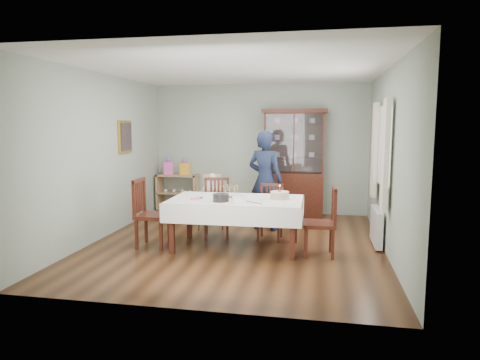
% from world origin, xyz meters
% --- Properties ---
extents(floor, '(5.00, 5.00, 0.00)m').
position_xyz_m(floor, '(0.00, 0.00, 0.00)').
color(floor, '#593319').
rests_on(floor, ground).
extents(room_shell, '(5.00, 5.00, 5.00)m').
position_xyz_m(room_shell, '(0.00, 0.53, 1.70)').
color(room_shell, '#9EAA99').
rests_on(room_shell, floor).
extents(dining_table, '(2.02, 1.18, 0.76)m').
position_xyz_m(dining_table, '(0.05, -0.25, 0.38)').
color(dining_table, '#4A1E12').
rests_on(dining_table, floor).
extents(china_cabinet, '(1.30, 0.48, 2.18)m').
position_xyz_m(china_cabinet, '(0.75, 2.26, 1.12)').
color(china_cabinet, '#4A1E12').
rests_on(china_cabinet, floor).
extents(sideboard, '(0.90, 0.38, 0.80)m').
position_xyz_m(sideboard, '(-1.75, 2.28, 0.40)').
color(sideboard, tan).
rests_on(sideboard, floor).
extents(picture_frame, '(0.04, 0.48, 0.58)m').
position_xyz_m(picture_frame, '(-2.22, 0.80, 1.65)').
color(picture_frame, gold).
rests_on(picture_frame, room_shell).
extents(window, '(0.04, 1.02, 1.22)m').
position_xyz_m(window, '(2.22, 0.30, 1.55)').
color(window, white).
rests_on(window, room_shell).
extents(curtain_left, '(0.07, 0.30, 1.55)m').
position_xyz_m(curtain_left, '(2.16, -0.32, 1.45)').
color(curtain_left, silver).
rests_on(curtain_left, room_shell).
extents(curtain_right, '(0.07, 0.30, 1.55)m').
position_xyz_m(curtain_right, '(2.16, 0.92, 1.45)').
color(curtain_right, silver).
rests_on(curtain_right, room_shell).
extents(radiator, '(0.10, 0.80, 0.55)m').
position_xyz_m(radiator, '(2.16, 0.30, 0.30)').
color(radiator, white).
rests_on(radiator, floor).
extents(chair_far_left, '(0.52, 0.52, 0.98)m').
position_xyz_m(chair_far_left, '(-0.40, 0.34, 0.29)').
color(chair_far_left, '#4A1E12').
rests_on(chair_far_left, floor).
extents(chair_far_right, '(0.42, 0.42, 0.90)m').
position_xyz_m(chair_far_right, '(0.50, 0.34, 0.27)').
color(chair_far_right, '#4A1E12').
rests_on(chair_far_right, floor).
extents(chair_end_left, '(0.48, 0.48, 1.05)m').
position_xyz_m(chair_end_left, '(-1.25, -0.40, 0.31)').
color(chair_end_left, '#4A1E12').
rests_on(chair_end_left, floor).
extents(chair_end_right, '(0.47, 0.47, 1.00)m').
position_xyz_m(chair_end_right, '(1.30, -0.40, 0.30)').
color(chair_end_right, '#4A1E12').
rests_on(chair_end_right, floor).
extents(woman, '(0.75, 0.61, 1.77)m').
position_xyz_m(woman, '(0.32, 1.00, 0.89)').
color(woman, black).
rests_on(woman, floor).
extents(high_chair, '(0.52, 0.52, 1.00)m').
position_xyz_m(high_chair, '(-0.63, 0.95, 0.39)').
color(high_chair, black).
rests_on(high_chair, floor).
extents(champagne_tray, '(0.32, 0.32, 0.20)m').
position_xyz_m(champagne_tray, '(-0.05, -0.20, 0.82)').
color(champagne_tray, silver).
rests_on(champagne_tray, dining_table).
extents(birthday_cake, '(0.32, 0.32, 0.22)m').
position_xyz_m(birthday_cake, '(0.70, -0.20, 0.82)').
color(birthday_cake, white).
rests_on(birthday_cake, dining_table).
extents(plate_stack_dark, '(0.31, 0.31, 0.11)m').
position_xyz_m(plate_stack_dark, '(-0.13, -0.50, 0.82)').
color(plate_stack_dark, black).
rests_on(plate_stack_dark, dining_table).
extents(plate_stack_white, '(0.30, 0.30, 0.10)m').
position_xyz_m(plate_stack_white, '(0.15, -0.54, 0.81)').
color(plate_stack_white, white).
rests_on(plate_stack_white, dining_table).
extents(napkin_stack, '(0.18, 0.18, 0.02)m').
position_xyz_m(napkin_stack, '(-0.54, -0.42, 0.77)').
color(napkin_stack, '#F359AE').
rests_on(napkin_stack, dining_table).
extents(cutlery, '(0.13, 0.17, 0.01)m').
position_xyz_m(cutlery, '(-0.54, -0.30, 0.77)').
color(cutlery, silver).
rests_on(cutlery, dining_table).
extents(cake_knife, '(0.27, 0.19, 0.01)m').
position_xyz_m(cake_knife, '(0.36, -0.53, 0.77)').
color(cake_knife, silver).
rests_on(cake_knife, dining_table).
extents(gift_bag_pink, '(0.23, 0.18, 0.37)m').
position_xyz_m(gift_bag_pink, '(-1.95, 2.26, 0.96)').
color(gift_bag_pink, '#F359AE').
rests_on(gift_bag_pink, sideboard).
extents(gift_bag_orange, '(0.20, 0.15, 0.36)m').
position_xyz_m(gift_bag_orange, '(-1.57, 2.26, 0.96)').
color(gift_bag_orange, yellow).
rests_on(gift_bag_orange, sideboard).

